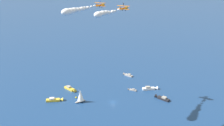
{
  "coord_description": "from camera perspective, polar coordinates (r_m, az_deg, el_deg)",
  "views": [
    {
      "loc": [
        145.81,
        -24.97,
        80.25
      ],
      "look_at": [
        0.73,
        -0.67,
        26.46
      ],
      "focal_mm": 42.73,
      "sensor_mm": 36.0,
      "label": 1
    }
  ],
  "objects": [
    {
      "name": "motorboat_inshore",
      "position": [
        185.62,
        -8.83,
        -5.51
      ],
      "size": [
        9.8,
        8.46,
        3.0
      ],
      "color": "gold",
      "rests_on": "ground_plane"
    },
    {
      "name": "marker_buoy",
      "position": [
        174.7,
        -7.69,
        -7.31
      ],
      "size": [
        1.1,
        1.1,
        2.1
      ],
      "color": "yellow",
      "rests_on": "ground_plane"
    },
    {
      "name": "smoke_trail_wingman",
      "position": [
        126.12,
        -1.88,
        10.56
      ],
      "size": [
        17.0,
        16.06,
        2.95
      ],
      "color": "silver"
    },
    {
      "name": "motorboat_far_stbd",
      "position": [
        183.65,
        4.24,
        -5.72
      ],
      "size": [
        4.48,
        5.91,
        1.74
      ],
      "color": "#9E9993",
      "rests_on": "ground_plane"
    },
    {
      "name": "biplane_lead",
      "position": [
        154.59,
        -2.55,
        12.29
      ],
      "size": [
        6.53,
        6.45,
        3.57
      ],
      "color": "orange"
    },
    {
      "name": "ground_plane",
      "position": [
        168.3,
        0.19,
        -8.39
      ],
      "size": [
        2000.0,
        2000.0,
        0.0
      ],
      "primitive_type": "plane",
      "color": "navy"
    },
    {
      "name": "smoke_trail_lead",
      "position": [
        136.64,
        -8.29,
        11.03
      ],
      "size": [
        22.2,
        20.09,
        3.54
      ],
      "color": "silver"
    },
    {
      "name": "motorboat_offshore",
      "position": [
        174.61,
        10.54,
        -7.36
      ],
      "size": [
        9.44,
        8.18,
        2.9
      ],
      "color": "black",
      "rests_on": "ground_plane"
    },
    {
      "name": "wingwalker_wingman",
      "position": [
        141.38,
        2.45,
        12.51
      ],
      "size": [
        0.7,
        0.74,
        1.76
      ],
      "color": "black"
    },
    {
      "name": "motorboat_far_port",
      "position": [
        186.27,
        8.28,
        -5.38
      ],
      "size": [
        3.04,
        10.56,
        3.04
      ],
      "color": "white",
      "rests_on": "ground_plane"
    },
    {
      "name": "motorboat_ahead",
      "position": [
        173.17,
        -12.03,
        -7.7
      ],
      "size": [
        2.99,
        10.55,
        3.04
      ],
      "color": "gold",
      "rests_on": "ground_plane"
    },
    {
      "name": "wingwalker_lead",
      "position": [
        154.34,
        -2.57,
        13.1
      ],
      "size": [
        0.7,
        0.74,
        1.76
      ],
      "color": "#1E4CB2"
    },
    {
      "name": "motorboat_trailing",
      "position": [
        207.12,
        3.33,
        -2.55
      ],
      "size": [
        7.68,
        6.84,
        2.38
      ],
      "color": "#9E9993",
      "rests_on": "ground_plane"
    },
    {
      "name": "sailboat_near_centre",
      "position": [
        167.88,
        -6.78,
        -7.02
      ],
      "size": [
        4.98,
        7.29,
        9.09
      ],
      "color": "#9E9993",
      "rests_on": "ground_plane"
    },
    {
      "name": "biplane_wingman",
      "position": [
        141.66,
        2.45,
        11.63
      ],
      "size": [
        6.53,
        6.45,
        3.57
      ],
      "color": "orange"
    }
  ]
}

